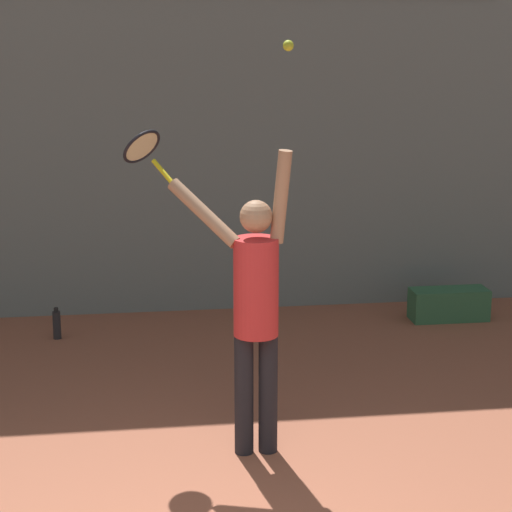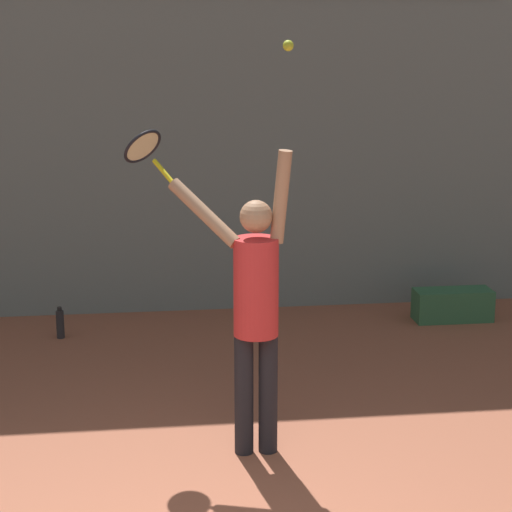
{
  "view_description": "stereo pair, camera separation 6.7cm",
  "coord_description": "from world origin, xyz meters",
  "px_view_note": "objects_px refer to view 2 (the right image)",
  "views": [
    {
      "loc": [
        -0.14,
        -3.8,
        2.82
      ],
      "look_at": [
        0.66,
        2.05,
        1.39
      ],
      "focal_mm": 65.0,
      "sensor_mm": 36.0,
      "label": 1
    },
    {
      "loc": [
        -0.07,
        -3.8,
        2.82
      ],
      "look_at": [
        0.66,
        2.05,
        1.39
      ],
      "focal_mm": 65.0,
      "sensor_mm": 36.0,
      "label": 2
    }
  ],
  "objects_px": {
    "water_bottle": "(60,324)",
    "equipment_bag": "(453,305)",
    "tennis_racket": "(144,149)",
    "tennis_ball": "(288,46)",
    "tennis_player": "(255,302)"
  },
  "relations": [
    {
      "from": "tennis_racket",
      "to": "equipment_bag",
      "type": "bearing_deg",
      "value": 36.22
    },
    {
      "from": "water_bottle",
      "to": "equipment_bag",
      "type": "distance_m",
      "value": 3.87
    },
    {
      "from": "tennis_racket",
      "to": "equipment_bag",
      "type": "relative_size",
      "value": 0.52
    },
    {
      "from": "tennis_player",
      "to": "tennis_ball",
      "type": "height_order",
      "value": "tennis_ball"
    },
    {
      "from": "tennis_player",
      "to": "equipment_bag",
      "type": "relative_size",
      "value": 2.7
    },
    {
      "from": "tennis_ball",
      "to": "tennis_player",
      "type": "bearing_deg",
      "value": 156.34
    },
    {
      "from": "tennis_player",
      "to": "tennis_ball",
      "type": "relative_size",
      "value": 30.79
    },
    {
      "from": "tennis_player",
      "to": "tennis_racket",
      "type": "xyz_separation_m",
      "value": [
        -0.7,
        0.51,
        0.97
      ]
    },
    {
      "from": "tennis_ball",
      "to": "water_bottle",
      "type": "relative_size",
      "value": 0.22
    },
    {
      "from": "equipment_bag",
      "to": "tennis_racket",
      "type": "bearing_deg",
      "value": -143.78
    },
    {
      "from": "tennis_player",
      "to": "water_bottle",
      "type": "distance_m",
      "value": 3.2
    },
    {
      "from": "tennis_ball",
      "to": "water_bottle",
      "type": "distance_m",
      "value": 4.15
    },
    {
      "from": "equipment_bag",
      "to": "tennis_ball",
      "type": "bearing_deg",
      "value": -127.26
    },
    {
      "from": "tennis_racket",
      "to": "equipment_bag",
      "type": "distance_m",
      "value": 4.21
    },
    {
      "from": "water_bottle",
      "to": "equipment_bag",
      "type": "bearing_deg",
      "value": 1.18
    }
  ]
}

